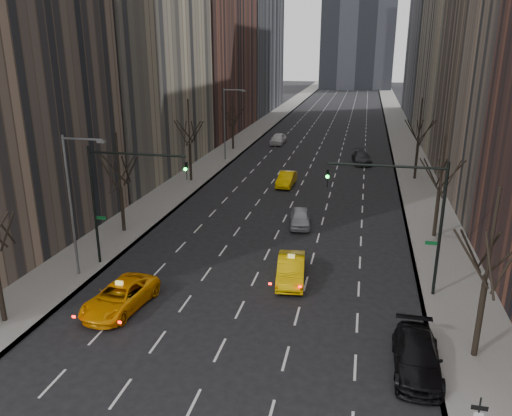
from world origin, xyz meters
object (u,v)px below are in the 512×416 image
Objects in this scene: parked_suv_black at (417,356)px; taxi_suv at (120,297)px; taxi_sedan at (291,269)px; silver_sedan_ahead at (300,218)px.

taxi_suv is at bearing 172.10° from parked_suv_black.
taxi_sedan reaches higher than taxi_suv.
taxi_sedan is (8.86, 5.53, 0.04)m from taxi_suv.
taxi_sedan is 1.17× the size of silver_sedan_ahead.
taxi_suv is 1.05× the size of parked_suv_black.
taxi_sedan is 10.48m from parked_suv_black.
taxi_sedan is 10.23m from silver_sedan_ahead.
taxi_suv is 17.70m from silver_sedan_ahead.
taxi_suv is at bearing -125.10° from silver_sedan_ahead.
silver_sedan_ahead is at bearing 88.10° from taxi_sedan.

